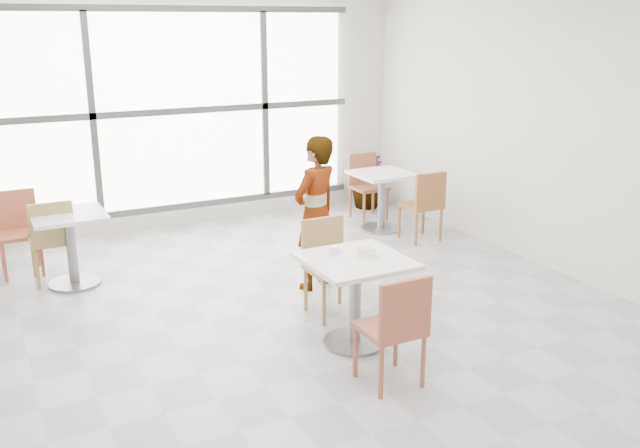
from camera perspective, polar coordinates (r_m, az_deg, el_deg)
name	(u,v)px	position (r m, az deg, el deg)	size (l,w,h in m)	color
floor	(305,323)	(6.21, -1.29, -8.18)	(7.00, 7.00, 0.00)	#9E9EA5
wall_back	(181,110)	(8.99, -11.36, 9.20)	(6.00, 6.00, 0.00)	silver
wall_right	(568,131)	(7.54, 19.75, 7.21)	(7.00, 7.00, 0.00)	silver
window	(183,111)	(8.92, -11.24, 9.15)	(4.60, 0.07, 2.52)	white
main_table	(355,285)	(5.64, 2.92, -5.03)	(0.80, 0.80, 0.75)	silver
chair_near	(396,324)	(5.02, 6.30, -8.19)	(0.42, 0.42, 0.87)	brown
chair_far	(328,259)	(6.28, 0.66, -2.94)	(0.42, 0.42, 0.87)	#A27B4F
oatmeal_bowl	(366,250)	(5.62, 3.83, -2.19)	(0.21, 0.21, 0.10)	white
coffee_cup	(334,251)	(5.64, 1.13, -2.22)	(0.16, 0.13, 0.07)	white
person	(316,213)	(6.79, -0.36, 0.90)	(0.56, 0.37, 1.53)	black
bg_table_left	(71,239)	(7.35, -19.87, -1.16)	(0.70, 0.70, 0.75)	silver
bg_table_right	(382,193)	(8.79, 5.12, 2.58)	(0.70, 0.70, 0.75)	white
bg_chair_left_near	(52,236)	(7.47, -21.23, -0.91)	(0.42, 0.42, 0.87)	olive
bg_chair_left_far	(18,226)	(7.95, -23.66, -0.17)	(0.42, 0.42, 0.87)	#9B4F38
bg_chair_right_near	(425,202)	(8.38, 8.64, 1.84)	(0.42, 0.42, 0.87)	brown
bg_chair_right_far	(366,181)	(9.35, 3.80, 3.53)	(0.42, 0.42, 0.87)	brown
plant_right	(367,181)	(9.87, 3.89, 3.57)	(0.44, 0.44, 0.78)	#53803E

